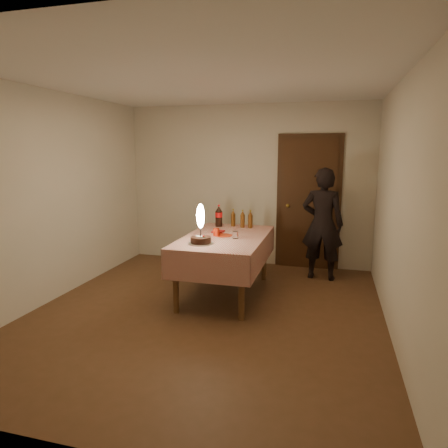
{
  "coord_description": "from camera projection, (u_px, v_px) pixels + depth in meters",
  "views": [
    {
      "loc": [
        1.36,
        -4.16,
        1.87
      ],
      "look_at": [
        0.05,
        0.63,
        0.95
      ],
      "focal_mm": 32.0,
      "sensor_mm": 36.0,
      "label": 1
    }
  ],
  "objects": [
    {
      "name": "napkin_stack",
      "position": [
        218.0,
        231.0,
        5.38
      ],
      "size": [
        0.15,
        0.15,
        0.02
      ],
      "primitive_type": "cube",
      "color": "#AC1613",
      "rests_on": "dining_table"
    },
    {
      "name": "birthday_cake",
      "position": [
        201.0,
        232.0,
        4.71
      ],
      "size": [
        0.3,
        0.3,
        0.47
      ],
      "color": "white",
      "rests_on": "dining_table"
    },
    {
      "name": "photographer",
      "position": [
        322.0,
        224.0,
        5.78
      ],
      "size": [
        0.63,
        0.47,
        1.63
      ],
      "color": "black",
      "rests_on": "ground"
    },
    {
      "name": "cola_bottle",
      "position": [
        219.0,
        216.0,
        5.76
      ],
      "size": [
        0.1,
        0.1,
        0.32
      ],
      "color": "black",
      "rests_on": "dining_table"
    },
    {
      "name": "red_plate",
      "position": [
        224.0,
        235.0,
        5.16
      ],
      "size": [
        0.22,
        0.22,
        0.01
      ],
      "primitive_type": "cylinder",
      "color": "#AE270C",
      "rests_on": "dining_table"
    },
    {
      "name": "room_shell",
      "position": [
        209.0,
        170.0,
        4.41
      ],
      "size": [
        4.04,
        4.54,
        2.62
      ],
      "color": "beige",
      "rests_on": "ground"
    },
    {
      "name": "clear_cup",
      "position": [
        235.0,
        235.0,
        4.99
      ],
      "size": [
        0.07,
        0.07,
        0.09
      ],
      "primitive_type": "cylinder",
      "color": "white",
      "rests_on": "dining_table"
    },
    {
      "name": "red_cup",
      "position": [
        216.0,
        232.0,
        5.13
      ],
      "size": [
        0.08,
        0.08,
        0.1
      ],
      "primitive_type": "cylinder",
      "color": "#A6200B",
      "rests_on": "dining_table"
    },
    {
      "name": "ground",
      "position": [
        206.0,
        313.0,
        4.64
      ],
      "size": [
        4.0,
        4.5,
        0.01
      ],
      "primitive_type": "cube",
      "color": "brown",
      "rests_on": "ground"
    },
    {
      "name": "dining_table",
      "position": [
        225.0,
        244.0,
        5.15
      ],
      "size": [
        1.02,
        1.72,
        0.78
      ],
      "color": "brown",
      "rests_on": "ground"
    },
    {
      "name": "amber_bottle_mid",
      "position": [
        243.0,
        219.0,
        5.69
      ],
      "size": [
        0.06,
        0.06,
        0.26
      ],
      "color": "#59300F",
      "rests_on": "dining_table"
    },
    {
      "name": "amber_bottle_right",
      "position": [
        250.0,
        220.0,
        5.66
      ],
      "size": [
        0.06,
        0.06,
        0.26
      ],
      "color": "#59300F",
      "rests_on": "dining_table"
    },
    {
      "name": "amber_bottle_left",
      "position": [
        233.0,
        218.0,
        5.78
      ],
      "size": [
        0.06,
        0.06,
        0.26
      ],
      "color": "#59300F",
      "rests_on": "dining_table"
    }
  ]
}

